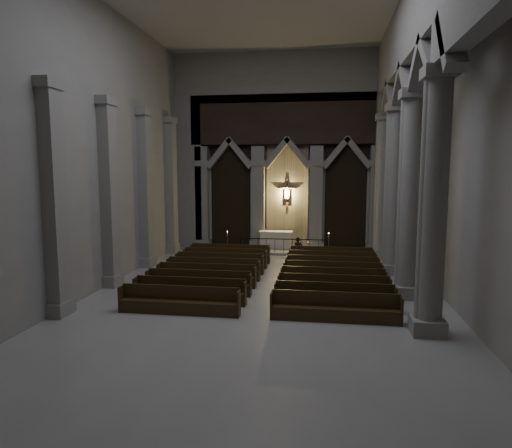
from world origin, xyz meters
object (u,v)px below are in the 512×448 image
Objects in this scene: altar_rail at (284,244)px; candle_stand_left at (227,248)px; pews at (270,278)px; altar at (276,239)px; candle_stand_right at (328,251)px; worshipper at (298,250)px.

candle_stand_left reaches higher than altar_rail.
candle_stand_left is at bearing -177.69° from altar_rail.
altar_rail is 6.75m from pews.
altar is 0.40× the size of altar_rail.
altar is at bearing 32.70° from candle_stand_left.
worshipper is at bearing -136.53° from candle_stand_right.
candle_stand_left is at bearing 116.59° from pews.
altar reaches higher than pews.
candle_stand_right reaches higher than worshipper.
altar_rail is at bearing 173.52° from candle_stand_right.
candle_stand_left is 0.95× the size of candle_stand_right.
candle_stand_right is 2.28m from worshipper.
altar_rail is (0.61, -1.60, -0.00)m from altar.
pews is at bearing -85.82° from altar.
altar_rail reaches higher than pews.
candle_stand_right is at bearing -6.48° from altar_rail.
altar is 1.71m from altar_rail.
altar is 0.21× the size of pews.
candle_stand_left is 1.00× the size of worshipper.
candle_stand_left reaches higher than worshipper.
pews is (3.31, -6.61, -0.06)m from candle_stand_left.
altar_rail is at bearing 122.13° from worshipper.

